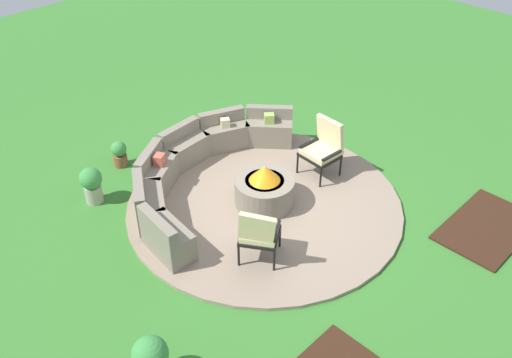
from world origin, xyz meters
name	(u,v)px	position (x,y,z in m)	size (l,w,h in m)	color
ground_plane	(264,205)	(0.00, 0.00, 0.00)	(24.00, 24.00, 0.00)	#387A2D
patio_circle	(264,204)	(0.00, 0.00, 0.03)	(4.67, 4.67, 0.06)	gray
mulch_bed_right	(487,227)	(2.10, -3.00, 0.02)	(1.76, 1.10, 0.04)	#382114
fire_pit	(264,189)	(0.00, 0.00, 0.35)	(1.01, 1.01, 0.75)	gray
curved_stone_bench	(195,167)	(-0.41, 1.31, 0.36)	(4.05, 2.42, 0.73)	gray
lounge_chair_front_left	(259,232)	(-1.05, -0.89, 0.60)	(0.78, 0.80, 1.03)	black
lounge_chair_front_right	(324,146)	(1.38, -0.13, 0.62)	(0.64, 0.65, 1.07)	black
potted_plant_1	(119,153)	(-1.03, 2.76, 0.27)	(0.29, 0.29, 0.51)	brown
potted_plant_2	(92,183)	(-1.97, 2.16, 0.38)	(0.38, 0.38, 0.68)	#A89E8E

